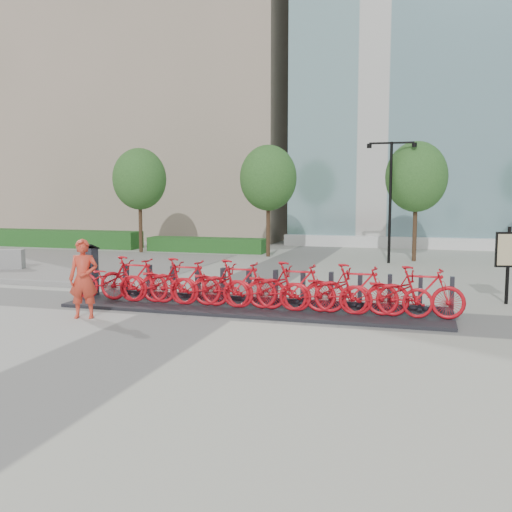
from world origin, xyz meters
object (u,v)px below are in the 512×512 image
(worker_red, at_px, (84,279))
(kiosk, at_px, (90,270))
(map_sign, at_px, (508,253))
(bike_0, at_px, (109,280))

(worker_red, bearing_deg, kiosk, 102.21)
(kiosk, distance_m, map_sign, 11.25)
(worker_red, height_order, map_sign, map_sign)
(worker_red, distance_m, map_sign, 10.73)
(worker_red, relative_size, map_sign, 0.91)
(worker_red, xyz_separation_m, map_sign, (9.68, 4.60, 0.43))
(bike_0, height_order, worker_red, worker_red)
(bike_0, xyz_separation_m, kiosk, (-0.90, 0.51, 0.16))
(bike_0, height_order, map_sign, map_sign)
(bike_0, bearing_deg, kiosk, 60.42)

